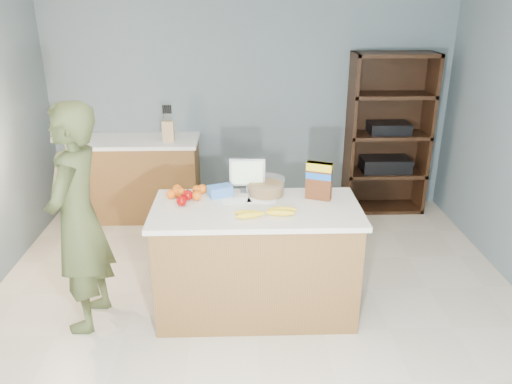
{
  "coord_description": "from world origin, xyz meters",
  "views": [
    {
      "loc": [
        -0.11,
        -3.11,
        2.38
      ],
      "look_at": [
        0.0,
        0.35,
        1.0
      ],
      "focal_mm": 35.0,
      "sensor_mm": 36.0,
      "label": 1
    }
  ],
  "objects_px": {
    "counter_peninsula": "(256,264)",
    "tv": "(247,173)",
    "shelving_unit": "(387,137)",
    "person": "(78,220)",
    "cereal_box": "(319,178)"
  },
  "relations": [
    {
      "from": "counter_peninsula",
      "to": "tv",
      "type": "relative_size",
      "value": 5.53
    },
    {
      "from": "shelving_unit",
      "to": "tv",
      "type": "relative_size",
      "value": 6.38
    },
    {
      "from": "counter_peninsula",
      "to": "person",
      "type": "height_order",
      "value": "person"
    },
    {
      "from": "counter_peninsula",
      "to": "cereal_box",
      "type": "distance_m",
      "value": 0.83
    },
    {
      "from": "tv",
      "to": "cereal_box",
      "type": "height_order",
      "value": "cereal_box"
    },
    {
      "from": "tv",
      "to": "counter_peninsula",
      "type": "bearing_deg",
      "value": -78.52
    },
    {
      "from": "shelving_unit",
      "to": "tv",
      "type": "distance_m",
      "value": 2.39
    },
    {
      "from": "cereal_box",
      "to": "counter_peninsula",
      "type": "bearing_deg",
      "value": -163.34
    },
    {
      "from": "counter_peninsula",
      "to": "cereal_box",
      "type": "xyz_separation_m",
      "value": [
        0.48,
        0.15,
        0.66
      ]
    },
    {
      "from": "cereal_box",
      "to": "tv",
      "type": "bearing_deg",
      "value": 164.07
    },
    {
      "from": "counter_peninsula",
      "to": "shelving_unit",
      "type": "relative_size",
      "value": 0.87
    },
    {
      "from": "person",
      "to": "counter_peninsula",
      "type": "bearing_deg",
      "value": 99.94
    },
    {
      "from": "counter_peninsula",
      "to": "cereal_box",
      "type": "relative_size",
      "value": 5.33
    },
    {
      "from": "shelving_unit",
      "to": "person",
      "type": "height_order",
      "value": "shelving_unit"
    },
    {
      "from": "shelving_unit",
      "to": "person",
      "type": "xyz_separation_m",
      "value": [
        -2.84,
        -2.15,
        -0.0
      ]
    }
  ]
}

